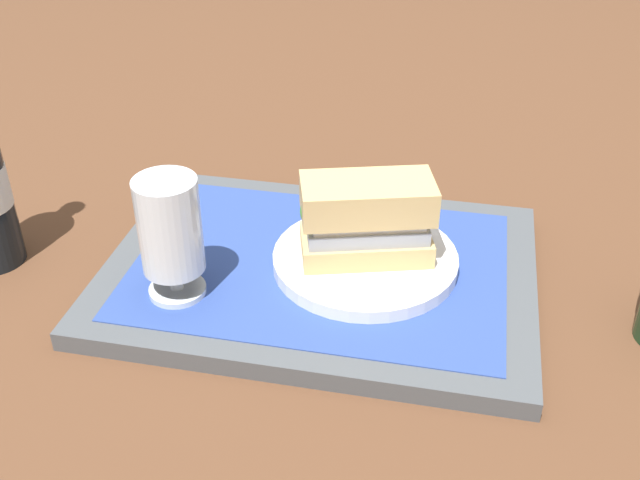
% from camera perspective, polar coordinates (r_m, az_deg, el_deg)
% --- Properties ---
extents(ground_plane, '(3.00, 3.00, 0.00)m').
position_cam_1_polar(ground_plane, '(0.80, -0.00, -2.99)').
color(ground_plane, brown).
extents(tray, '(0.44, 0.32, 0.02)m').
position_cam_1_polar(tray, '(0.80, -0.00, -2.41)').
color(tray, '#4C5156').
rests_on(tray, ground_plane).
extents(placemat, '(0.38, 0.27, 0.00)m').
position_cam_1_polar(placemat, '(0.79, -0.00, -1.78)').
color(placemat, '#2D4793').
rests_on(placemat, tray).
extents(plate, '(0.19, 0.19, 0.01)m').
position_cam_1_polar(plate, '(0.78, 3.40, -1.50)').
color(plate, white).
rests_on(plate, placemat).
extents(sandwich, '(0.14, 0.10, 0.08)m').
position_cam_1_polar(sandwich, '(0.76, 3.27, 1.61)').
color(sandwich, tan).
rests_on(sandwich, plate).
extents(beer_glass, '(0.06, 0.06, 0.12)m').
position_cam_1_polar(beer_glass, '(0.73, -11.11, 0.39)').
color(beer_glass, silver).
rests_on(beer_glass, placemat).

